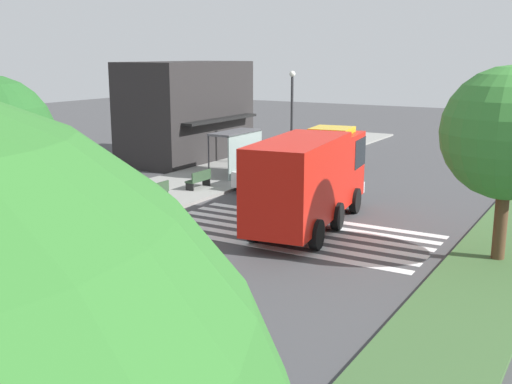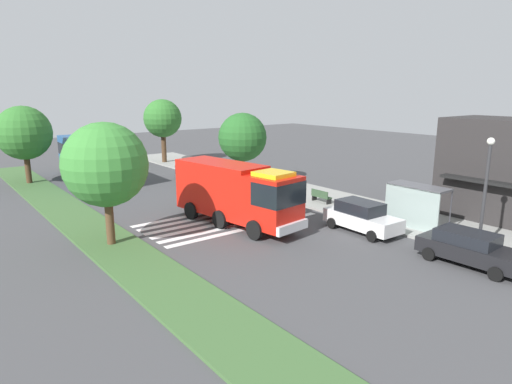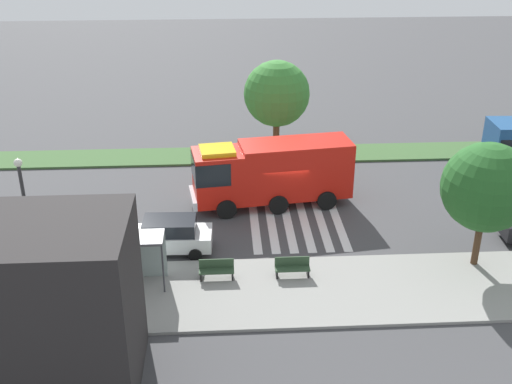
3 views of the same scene
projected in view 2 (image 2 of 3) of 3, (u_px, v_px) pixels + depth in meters
The scene contains 18 objects.
ground_plane at pixel (231, 222), 27.71m from camera, with size 120.00×120.00×0.00m, color #424244.
sidewalk at pixel (328, 200), 32.90m from camera, with size 60.00×5.44×0.14m, color gray.
median_strip at pixel (113, 246), 23.20m from camera, with size 60.00×3.00×0.14m, color #3D6033.
crosswalk at pixel (227, 220), 28.07m from camera, with size 4.95×10.84×0.01m.
fire_truck at pixel (238, 192), 26.49m from camera, with size 9.25×3.62×3.69m.
parked_car_west at pixel (194, 170), 40.36m from camera, with size 4.55×2.20×1.76m.
parked_car_mid at pixel (362, 217), 25.56m from camera, with size 4.61×2.17×1.77m.
parked_car_east at pixel (470, 248), 20.68m from camera, with size 4.74×2.16×1.60m.
transit_bus at pixel (88, 156), 40.12m from camera, with size 12.09×3.21×3.67m.
bus_stop_shelter at pixel (415, 198), 25.78m from camera, with size 3.50×1.40×2.46m.
bench_near_shelter at pixel (359, 206), 29.15m from camera, with size 1.60×0.50×0.90m.
bench_west_of_shelter at pixel (321, 196), 31.82m from camera, with size 1.60×0.50×0.90m.
street_lamp at pixel (486, 185), 21.47m from camera, with size 0.36×0.36×5.69m.
sidewalk_tree_far_west at pixel (163, 119), 48.82m from camera, with size 4.17×4.17×6.93m.
sidewalk_tree_west at pixel (243, 137), 37.46m from camera, with size 4.10×4.10×6.05m.
median_tree_far_west at pixel (24, 133), 37.70m from camera, with size 4.58×4.58×6.62m.
median_tree_west at pixel (105, 165), 22.41m from camera, with size 4.31×4.31×6.36m.
fire_hydrant at pixel (204, 171), 42.25m from camera, with size 0.28×0.28×0.70m, color gold.
Camera 2 is at (21.97, -15.04, 8.02)m, focal length 31.11 mm.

